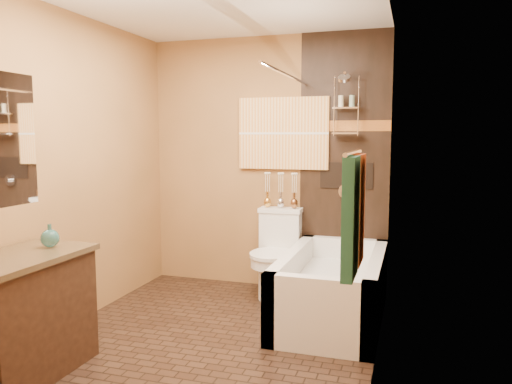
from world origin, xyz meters
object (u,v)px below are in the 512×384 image
at_px(sunset_painting, 283,133).
at_px(toilet, 275,253).
at_px(vanity, 21,316).
at_px(bathtub, 333,293).

height_order(sunset_painting, toilet, sunset_painting).
bearing_deg(vanity, toilet, 62.51).
relative_size(toilet, vanity, 0.91).
relative_size(sunset_painting, toilet, 1.09).
distance_m(bathtub, vanity, 2.36).
height_order(bathtub, vanity, vanity).
xyz_separation_m(sunset_painting, toilet, (0.00, -0.27, -1.13)).
relative_size(sunset_painting, vanity, 1.00).
bearing_deg(bathtub, toilet, 143.79).
xyz_separation_m(sunset_painting, bathtub, (0.62, -0.73, -1.33)).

